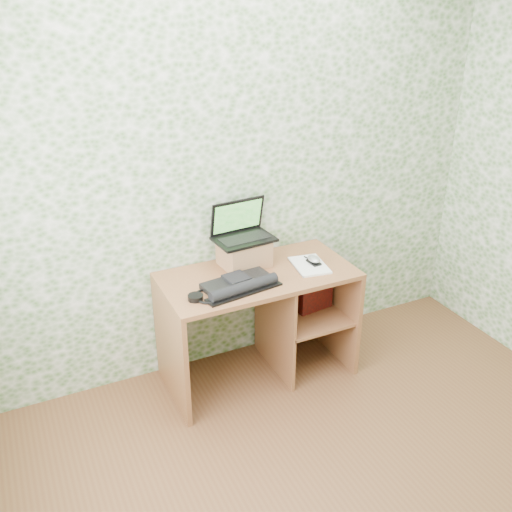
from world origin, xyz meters
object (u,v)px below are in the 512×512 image
desk (267,306)px  riser (244,253)px  notepad (310,265)px  laptop (241,230)px  keyboard (240,284)px

desk → riser: (-0.10, 0.12, 0.35)m
riser → notepad: bearing=-27.8°
laptop → notepad: 0.49m
desk → keyboard: size_ratio=2.46×
desk → notepad: size_ratio=4.32×
desk → notepad: notepad is taller
desk → notepad: 0.39m
notepad → keyboard: bearing=-163.5°
keyboard → notepad: keyboard is taller
riser → keyboard: size_ratio=0.58×
desk → laptop: laptop is taller
riser → notepad: (0.37, -0.19, -0.08)m
notepad → riser: bearing=161.0°
desk → keyboard: keyboard is taller
desk → laptop: (-0.10, 0.15, 0.50)m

